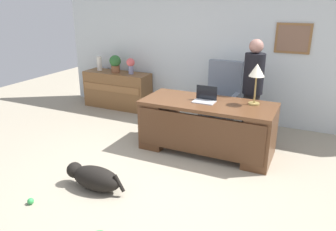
# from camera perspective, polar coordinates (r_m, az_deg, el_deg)

# --- Properties ---
(ground_plane) EXTENTS (12.00, 12.00, 0.00)m
(ground_plane) POSITION_cam_1_polar(r_m,az_deg,el_deg) (4.40, -0.59, -10.62)
(ground_plane) COLOR #9E937F
(back_wall) EXTENTS (7.00, 0.16, 2.70)m
(back_wall) POSITION_cam_1_polar(r_m,az_deg,el_deg) (6.30, 10.00, 11.45)
(back_wall) COLOR silver
(back_wall) RESTS_ON ground_plane
(desk) EXTENTS (1.97, 0.85, 0.79)m
(desk) POSITION_cam_1_polar(r_m,az_deg,el_deg) (4.94, 6.74, -1.68)
(desk) COLOR brown
(desk) RESTS_ON ground_plane
(credenza) EXTENTS (1.45, 0.50, 0.77)m
(credenza) POSITION_cam_1_polar(r_m,az_deg,el_deg) (7.11, -8.81, 4.46)
(credenza) COLOR brown
(credenza) RESTS_ON ground_plane
(armchair) EXTENTS (0.60, 0.59, 1.21)m
(armchair) POSITION_cam_1_polar(r_m,az_deg,el_deg) (5.88, 9.38, 2.65)
(armchair) COLOR slate
(armchair) RESTS_ON ground_plane
(person_standing) EXTENTS (0.32, 0.32, 1.65)m
(person_standing) POSITION_cam_1_polar(r_m,az_deg,el_deg) (5.42, 14.56, 4.39)
(person_standing) COLOR #262323
(person_standing) RESTS_ON ground_plane
(dog_lying) EXTENTS (0.84, 0.30, 0.30)m
(dog_lying) POSITION_cam_1_polar(r_m,az_deg,el_deg) (4.17, -12.84, -10.55)
(dog_lying) COLOR black
(dog_lying) RESTS_ON ground_plane
(laptop) EXTENTS (0.32, 0.22, 0.22)m
(laptop) POSITION_cam_1_polar(r_m,az_deg,el_deg) (4.87, 6.53, 3.10)
(laptop) COLOR #B2B5BA
(laptop) RESTS_ON desk
(desk_lamp) EXTENTS (0.22, 0.22, 0.59)m
(desk_lamp) POSITION_cam_1_polar(r_m,az_deg,el_deg) (4.76, 15.28, 7.25)
(desk_lamp) COLOR #9E8447
(desk_lamp) RESTS_ON desk
(vase_with_flowers) EXTENTS (0.17, 0.17, 0.32)m
(vase_with_flowers) POSITION_cam_1_polar(r_m,az_deg,el_deg) (6.79, -6.56, 8.87)
(vase_with_flowers) COLOR #8387AD
(vase_with_flowers) RESTS_ON credenza
(vase_empty) EXTENTS (0.10, 0.10, 0.31)m
(vase_empty) POSITION_cam_1_polar(r_m,az_deg,el_deg) (7.24, -11.93, 8.91)
(vase_empty) COLOR silver
(vase_empty) RESTS_ON credenza
(potted_plant) EXTENTS (0.24, 0.24, 0.36)m
(potted_plant) POSITION_cam_1_polar(r_m,az_deg,el_deg) (7.00, -9.22, 9.08)
(potted_plant) COLOR brown
(potted_plant) RESTS_ON credenza
(dog_toy_ball) EXTENTS (0.07, 0.07, 0.07)m
(dog_toy_ball) POSITION_cam_1_polar(r_m,az_deg,el_deg) (4.17, -22.93, -13.65)
(dog_toy_ball) COLOR green
(dog_toy_ball) RESTS_ON ground_plane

